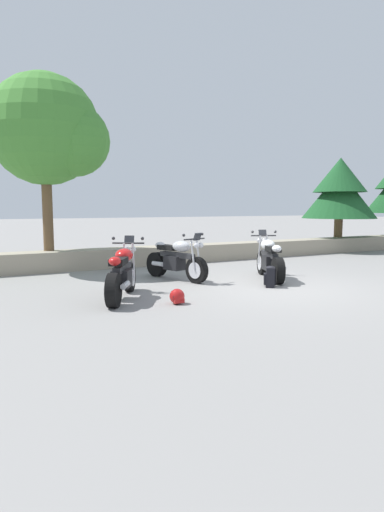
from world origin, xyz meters
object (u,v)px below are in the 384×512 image
Objects in this scene: motorcycle_red_near_left at (123,274)px; pine_tree_mid_left at (340,189)px; rider_helmet at (177,297)px; motorcycle_white_far_right at (269,259)px; motorcycle_silver_centre at (176,260)px; leafy_tree_far_left at (51,132)px; rider_backpack at (270,276)px.

motorcycle_red_near_left is 0.58× the size of pine_tree_mid_left.
rider_helmet is 11.69m from pine_tree_mid_left.
motorcycle_silver_centre is at bearing 155.55° from motorcycle_white_far_right.
pine_tree_mid_left reaches higher than rider_helmet.
leafy_tree_far_left is (-1.15, 5.43, 3.65)m from rider_helmet.
motorcycle_white_far_right is at bearing -42.42° from leafy_tree_far_left.
pine_tree_mid_left is at bearing 0.79° from leafy_tree_far_left.
motorcycle_red_near_left and motorcycle_silver_centre have the same top height.
motorcycle_red_near_left is 11.87m from pine_tree_mid_left.
motorcycle_red_near_left is at bearing -156.49° from pine_tree_mid_left.
pine_tree_mid_left is at bearing 23.51° from motorcycle_red_near_left.
motorcycle_silver_centre reaches higher than rider_helmet.
motorcycle_white_far_right reaches higher than rider_helmet.
motorcycle_red_near_left reaches higher than rider_helmet.
motorcycle_silver_centre is 0.42× the size of leafy_tree_far_left.
motorcycle_silver_centre is 5.05m from leafy_tree_far_left.
motorcycle_silver_centre is 2.66m from rider_helmet.
motorcycle_white_far_right is 1.14m from rider_backpack.
motorcycle_red_near_left is 1.22m from rider_helmet.
rider_backpack is at bearing 11.80° from rider_helmet.
motorcycle_red_near_left is 0.91× the size of motorcycle_silver_centre.
rider_helmet is at bearing -115.78° from motorcycle_silver_centre.
motorcycle_red_near_left is 0.94× the size of motorcycle_white_far_right.
leafy_tree_far_left is (-3.70, 4.89, 3.54)m from rider_backpack.
motorcycle_silver_centre is (1.87, 1.46, 0.00)m from motorcycle_red_near_left.
motorcycle_white_far_right is 6.79m from leafy_tree_far_left.
leafy_tree_far_left is at bearing 95.30° from motorcycle_red_near_left.
rider_helmet is at bearing -168.20° from rider_backpack.
motorcycle_red_near_left is 3.31m from rider_backpack.
leafy_tree_far_left reaches higher than motorcycle_red_near_left.
leafy_tree_far_left is (-4.38, 4.01, 3.30)m from motorcycle_white_far_right.
motorcycle_silver_centre is at bearing 64.22° from rider_helmet.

